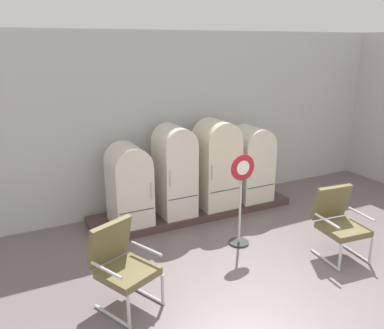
% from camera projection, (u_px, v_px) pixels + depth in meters
% --- Properties ---
extents(ground, '(12.00, 10.00, 0.05)m').
position_uv_depth(ground, '(305.00, 306.00, 4.86)').
color(ground, slate).
extents(back_wall, '(11.76, 0.12, 3.26)m').
position_uv_depth(back_wall, '(177.00, 121.00, 7.49)').
color(back_wall, silver).
rests_on(back_wall, ground).
extents(display_plinth, '(3.78, 0.95, 0.13)m').
position_uv_depth(display_plinth, '(193.00, 210.00, 7.42)').
color(display_plinth, '#4B3432').
rests_on(display_plinth, ground).
extents(refrigerator_0, '(0.63, 0.72, 1.36)m').
position_uv_depth(refrigerator_0, '(129.00, 182.00, 6.58)').
color(refrigerator_0, silver).
rests_on(refrigerator_0, display_plinth).
extents(refrigerator_1, '(0.59, 0.71, 1.59)m').
position_uv_depth(refrigerator_1, '(175.00, 168.00, 6.90)').
color(refrigerator_1, silver).
rests_on(refrigerator_1, display_plinth).
extents(refrigerator_2, '(0.70, 0.71, 1.61)m').
position_uv_depth(refrigerator_2, '(216.00, 161.00, 7.26)').
color(refrigerator_2, beige).
rests_on(refrigerator_2, display_plinth).
extents(refrigerator_3, '(0.66, 0.71, 1.42)m').
position_uv_depth(refrigerator_3, '(251.00, 161.00, 7.62)').
color(refrigerator_3, silver).
rests_on(refrigerator_3, display_plinth).
extents(armchair_left, '(0.83, 0.88, 1.04)m').
position_uv_depth(armchair_left, '(121.00, 262.00, 4.72)').
color(armchair_left, silver).
rests_on(armchair_left, ground).
extents(armchair_right, '(0.70, 0.76, 1.04)m').
position_uv_depth(armchair_right, '(339.00, 220.00, 5.84)').
color(armchair_right, silver).
rests_on(armchair_right, ground).
extents(sign_stand, '(0.40, 0.32, 1.47)m').
position_uv_depth(sign_stand, '(241.00, 204.00, 6.11)').
color(sign_stand, '#2D2D30').
rests_on(sign_stand, ground).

